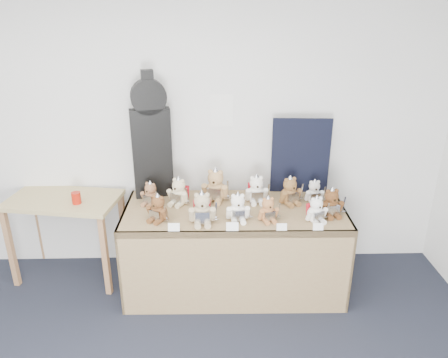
{
  "coord_description": "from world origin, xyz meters",
  "views": [
    {
      "loc": [
        0.78,
        -1.41,
        2.51
      ],
      "look_at": [
        0.87,
        1.89,
        1.13
      ],
      "focal_mm": 35.0,
      "sensor_mm": 36.0,
      "label": 1
    }
  ],
  "objects_px": {
    "teddy_front_end": "(331,203)",
    "teddy_back_left": "(179,192)",
    "teddy_front_centre": "(238,208)",
    "guitar_case": "(151,137)",
    "display_table": "(235,231)",
    "teddy_back_centre_right": "(256,190)",
    "teddy_front_right": "(268,210)",
    "teddy_front_left": "(202,209)",
    "teddy_front_far_right": "(316,210)",
    "red_cup": "(76,198)",
    "teddy_front_far_left": "(158,209)",
    "side_table": "(65,211)",
    "teddy_back_far_left": "(150,195)",
    "teddy_back_end": "(314,192)",
    "teddy_back_right": "(290,192)",
    "teddy_back_centre_left": "(215,186)"
  },
  "relations": [
    {
      "from": "guitar_case",
      "to": "teddy_back_left",
      "type": "bearing_deg",
      "value": -50.6
    },
    {
      "from": "red_cup",
      "to": "teddy_front_far_left",
      "type": "height_order",
      "value": "teddy_front_far_left"
    },
    {
      "from": "teddy_front_centre",
      "to": "guitar_case",
      "type": "bearing_deg",
      "value": 141.92
    },
    {
      "from": "red_cup",
      "to": "teddy_front_left",
      "type": "height_order",
      "value": "teddy_front_left"
    },
    {
      "from": "teddy_front_end",
      "to": "teddy_back_left",
      "type": "xyz_separation_m",
      "value": [
        -1.29,
        0.26,
        0.0
      ]
    },
    {
      "from": "side_table",
      "to": "teddy_back_left",
      "type": "bearing_deg",
      "value": 4.04
    },
    {
      "from": "teddy_front_far_right",
      "to": "teddy_back_left",
      "type": "xyz_separation_m",
      "value": [
        -1.15,
        0.36,
        0.01
      ]
    },
    {
      "from": "teddy_front_left",
      "to": "teddy_front_far_right",
      "type": "xyz_separation_m",
      "value": [
        0.93,
        0.01,
        -0.02
      ]
    },
    {
      "from": "teddy_back_centre_right",
      "to": "teddy_back_right",
      "type": "relative_size",
      "value": 1.0
    },
    {
      "from": "display_table",
      "to": "red_cup",
      "type": "bearing_deg",
      "value": 173.0
    },
    {
      "from": "teddy_front_right",
      "to": "display_table",
      "type": "bearing_deg",
      "value": 138.8
    },
    {
      "from": "teddy_back_centre_right",
      "to": "teddy_back_left",
      "type": "bearing_deg",
      "value": 178.15
    },
    {
      "from": "teddy_back_centre_left",
      "to": "teddy_back_far_left",
      "type": "xyz_separation_m",
      "value": [
        -0.58,
        -0.07,
        -0.04
      ]
    },
    {
      "from": "display_table",
      "to": "teddy_back_centre_right",
      "type": "distance_m",
      "value": 0.41
    },
    {
      "from": "side_table",
      "to": "teddy_back_left",
      "type": "relative_size",
      "value": 3.85
    },
    {
      "from": "display_table",
      "to": "teddy_front_centre",
      "type": "bearing_deg",
      "value": -81.86
    },
    {
      "from": "side_table",
      "to": "red_cup",
      "type": "relative_size",
      "value": 10.08
    },
    {
      "from": "teddy_front_left",
      "to": "teddy_back_centre_left",
      "type": "height_order",
      "value": "teddy_back_centre_left"
    },
    {
      "from": "teddy_front_far_left",
      "to": "teddy_front_end",
      "type": "distance_m",
      "value": 1.44
    },
    {
      "from": "teddy_front_end",
      "to": "guitar_case",
      "type": "bearing_deg",
      "value": 154.84
    },
    {
      "from": "teddy_front_end",
      "to": "teddy_back_end",
      "type": "height_order",
      "value": "teddy_front_end"
    },
    {
      "from": "teddy_front_left",
      "to": "teddy_back_left",
      "type": "height_order",
      "value": "teddy_front_left"
    },
    {
      "from": "guitar_case",
      "to": "teddy_back_right",
      "type": "xyz_separation_m",
      "value": [
        1.22,
        -0.2,
        -0.45
      ]
    },
    {
      "from": "guitar_case",
      "to": "teddy_front_far_left",
      "type": "bearing_deg",
      "value": -92.59
    },
    {
      "from": "teddy_back_left",
      "to": "teddy_back_end",
      "type": "distance_m",
      "value": 1.21
    },
    {
      "from": "teddy_front_centre",
      "to": "teddy_back_left",
      "type": "height_order",
      "value": "teddy_back_left"
    },
    {
      "from": "teddy_front_right",
      "to": "teddy_back_left",
      "type": "xyz_separation_m",
      "value": [
        -0.75,
        0.34,
        0.02
      ]
    },
    {
      "from": "side_table",
      "to": "teddy_front_centre",
      "type": "xyz_separation_m",
      "value": [
        1.57,
        -0.43,
        0.22
      ]
    },
    {
      "from": "display_table",
      "to": "side_table",
      "type": "distance_m",
      "value": 1.58
    },
    {
      "from": "teddy_front_far_left",
      "to": "teddy_back_centre_right",
      "type": "distance_m",
      "value": 0.9
    },
    {
      "from": "teddy_front_left",
      "to": "teddy_front_far_right",
      "type": "relative_size",
      "value": 1.25
    },
    {
      "from": "side_table",
      "to": "red_cup",
      "type": "bearing_deg",
      "value": -25.84
    },
    {
      "from": "teddy_back_centre_right",
      "to": "display_table",
      "type": "bearing_deg",
      "value": -135.73
    },
    {
      "from": "side_table",
      "to": "teddy_back_far_left",
      "type": "relative_size",
      "value": 4.47
    },
    {
      "from": "teddy_front_far_right",
      "to": "teddy_front_end",
      "type": "height_order",
      "value": "teddy_front_end"
    },
    {
      "from": "teddy_front_end",
      "to": "teddy_back_far_left",
      "type": "relative_size",
      "value": 1.15
    },
    {
      "from": "guitar_case",
      "to": "teddy_back_far_left",
      "type": "xyz_separation_m",
      "value": [
        -0.01,
        -0.19,
        -0.47
      ]
    },
    {
      "from": "teddy_front_end",
      "to": "teddy_back_right",
      "type": "bearing_deg",
      "value": 132.99
    },
    {
      "from": "teddy_front_end",
      "to": "teddy_back_centre_right",
      "type": "distance_m",
      "value": 0.67
    },
    {
      "from": "teddy_front_far_right",
      "to": "teddy_back_end",
      "type": "height_order",
      "value": "teddy_front_far_right"
    },
    {
      "from": "teddy_front_far_left",
      "to": "teddy_back_centre_left",
      "type": "height_order",
      "value": "teddy_back_centre_left"
    },
    {
      "from": "teddy_front_centre",
      "to": "teddy_front_far_right",
      "type": "height_order",
      "value": "teddy_front_centre"
    },
    {
      "from": "teddy_back_centre_left",
      "to": "teddy_front_far_right",
      "type": "bearing_deg",
      "value": -14.12
    },
    {
      "from": "teddy_front_far_left",
      "to": "teddy_back_right",
      "type": "height_order",
      "value": "teddy_back_right"
    },
    {
      "from": "side_table",
      "to": "teddy_front_left",
      "type": "height_order",
      "value": "teddy_front_left"
    },
    {
      "from": "side_table",
      "to": "teddy_back_far_left",
      "type": "bearing_deg",
      "value": 1.79
    },
    {
      "from": "guitar_case",
      "to": "teddy_back_centre_left",
      "type": "height_order",
      "value": "guitar_case"
    },
    {
      "from": "teddy_back_centre_right",
      "to": "teddy_back_right",
      "type": "distance_m",
      "value": 0.3
    },
    {
      "from": "teddy_front_centre",
      "to": "teddy_back_centre_right",
      "type": "relative_size",
      "value": 0.95
    },
    {
      "from": "teddy_front_right",
      "to": "teddy_back_left",
      "type": "bearing_deg",
      "value": 142.02
    }
  ]
}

